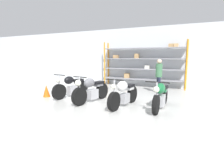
{
  "coord_description": "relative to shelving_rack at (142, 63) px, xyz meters",
  "views": [
    {
      "loc": [
        2.9,
        -6.03,
        1.77
      ],
      "look_at": [
        0.0,
        0.4,
        0.7
      ],
      "focal_mm": 28.0,
      "sensor_mm": 36.0,
      "label": 1
    }
  ],
  "objects": [
    {
      "name": "motorcycle_grey",
      "position": [
        -0.91,
        -4.5,
        -0.94
      ],
      "size": [
        0.69,
        2.04,
        1.08
      ],
      "rotation": [
        0.0,
        0.0,
        -1.75
      ],
      "color": "black",
      "rests_on": "ground_plane"
    },
    {
      "name": "person_browsing",
      "position": [
        1.26,
        -1.63,
        -0.42
      ],
      "size": [
        0.44,
        0.44,
        1.7
      ],
      "rotation": [
        0.0,
        0.0,
        3.66
      ],
      "color": "#1E2338",
      "rests_on": "ground_plane"
    },
    {
      "name": "shelving_rack",
      "position": [
        0.0,
        0.0,
        0.0
      ],
      "size": [
        4.97,
        0.63,
        2.73
      ],
      "color": "orange",
      "rests_on": "ground_plane"
    },
    {
      "name": "motorcycle_black",
      "position": [
        -2.21,
        -4.09,
        -0.94
      ],
      "size": [
        0.72,
        2.02,
        1.07
      ],
      "rotation": [
        0.0,
        0.0,
        -1.76
      ],
      "color": "black",
      "rests_on": "ground_plane"
    },
    {
      "name": "motorcycle_white",
      "position": [
        0.51,
        -4.58,
        -0.93
      ],
      "size": [
        0.67,
        2.02,
        1.07
      ],
      "rotation": [
        0.0,
        0.0,
        -1.72
      ],
      "color": "black",
      "rests_on": "ground_plane"
    },
    {
      "name": "back_wall",
      "position": [
        -0.22,
        0.37,
        0.38
      ],
      "size": [
        30.0,
        0.08,
        3.6
      ],
      "color": "silver",
      "rests_on": "ground_plane"
    },
    {
      "name": "ground_plane",
      "position": [
        -0.22,
        -4.39,
        -1.42
      ],
      "size": [
        30.0,
        30.0,
        0.0
      ],
      "primitive_type": "plane",
      "color": "silver"
    },
    {
      "name": "motorcycle_green",
      "position": [
        1.79,
        -4.31,
        -0.95
      ],
      "size": [
        0.74,
        2.07,
        1.03
      ],
      "rotation": [
        0.0,
        0.0,
        -1.61
      ],
      "color": "black",
      "rests_on": "ground_plane"
    },
    {
      "name": "traffic_cone",
      "position": [
        -3.24,
        -4.55,
        -1.14
      ],
      "size": [
        0.32,
        0.32,
        0.55
      ],
      "color": "orange",
      "rests_on": "ground_plane"
    }
  ]
}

